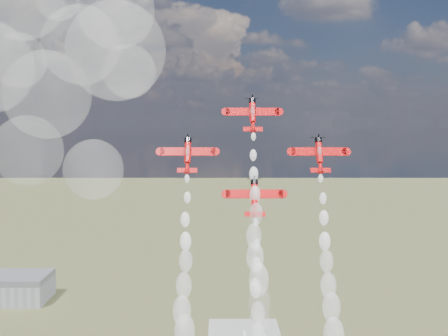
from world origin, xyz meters
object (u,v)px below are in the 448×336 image
plane_right (319,154)px  plane_slot (255,197)px  plane_lead (253,114)px  plane_left (188,154)px

plane_right → plane_slot: plane_right is taller
plane_lead → plane_left: size_ratio=1.00×
plane_left → plane_right: same height
plane_lead → plane_slot: size_ratio=1.00×
plane_right → plane_slot: size_ratio=1.00×
plane_slot → plane_lead: bearing=90.0°
plane_slot → plane_left: bearing=161.2°
plane_right → plane_left: bearing=180.0°
plane_left → plane_right: size_ratio=1.00×
plane_lead → plane_slot: plane_lead is taller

